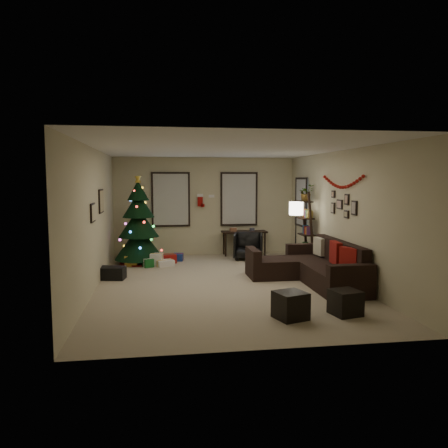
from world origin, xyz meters
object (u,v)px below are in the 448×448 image
Objects in this scene: sofa at (313,268)px; bookshelf at (307,230)px; christmas_tree at (139,226)px; desk_chair at (248,246)px; desk at (244,234)px.

bookshelf is at bearing 75.06° from sofa.
christmas_tree is 2.88m from desk_chair.
desk is at bearing 15.23° from christmas_tree.
desk is (-0.79, 3.34, 0.31)m from sofa.
christmas_tree reaches higher than desk.
bookshelf reaches higher than desk.
christmas_tree is 2.96m from desk.
sofa is at bearing -35.26° from christmas_tree.
desk is 1.78× the size of desk_chair.
desk is at bearing 101.60° from desk_chair.
sofa is at bearing -104.94° from bookshelf.
bookshelf reaches higher than sofa.
christmas_tree is at bearing 144.74° from sofa.
sofa is 2.81m from desk_chair.
desk_chair is (-0.81, 2.69, 0.07)m from sofa.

